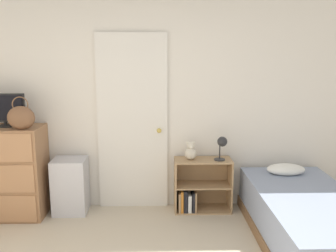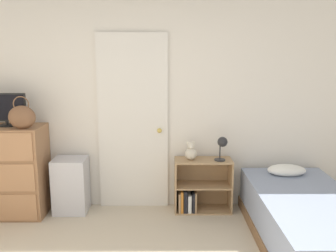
{
  "view_description": "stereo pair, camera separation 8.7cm",
  "coord_description": "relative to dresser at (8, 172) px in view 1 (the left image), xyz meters",
  "views": [
    {
      "loc": [
        0.2,
        -2.14,
        1.85
      ],
      "look_at": [
        0.31,
        1.97,
        1.04
      ],
      "focal_mm": 40.0,
      "sensor_mm": 36.0,
      "label": 1
    },
    {
      "loc": [
        0.29,
        -2.15,
        1.85
      ],
      "look_at": [
        0.31,
        1.97,
        1.04
      ],
      "focal_mm": 40.0,
      "sensor_mm": 36.0,
      "label": 2
    }
  ],
  "objects": [
    {
      "name": "tv",
      "position": [
        0.01,
        0.02,
        0.71
      ],
      "size": [
        0.45,
        0.16,
        0.37
      ],
      "color": "black",
      "rests_on": "dresser"
    },
    {
      "name": "wall_back",
      "position": [
        1.51,
        0.29,
        0.75
      ],
      "size": [
        10.0,
        0.06,
        2.55
      ],
      "color": "silver",
      "rests_on": "ground_plane"
    },
    {
      "name": "teddy_bear",
      "position": [
        2.09,
        0.09,
        0.2
      ],
      "size": [
        0.14,
        0.14,
        0.22
      ],
      "color": "beige",
      "rests_on": "bookshelf"
    },
    {
      "name": "dresser",
      "position": [
        0.0,
        0.0,
        0.0
      ],
      "size": [
        0.82,
        0.49,
        1.04
      ],
      "color": "#996B47",
      "rests_on": "ground_plane"
    },
    {
      "name": "storage_bin",
      "position": [
        0.68,
        0.07,
        -0.2
      ],
      "size": [
        0.38,
        0.34,
        0.65
      ],
      "color": "silver",
      "rests_on": "ground_plane"
    },
    {
      "name": "bookshelf",
      "position": [
        2.18,
        0.1,
        -0.26
      ],
      "size": [
        0.67,
        0.31,
        0.63
      ],
      "color": "tan",
      "rests_on": "ground_plane"
    },
    {
      "name": "door_closed",
      "position": [
        1.41,
        0.24,
        0.52
      ],
      "size": [
        0.82,
        0.09,
        2.08
      ],
      "color": "silver",
      "rests_on": "ground_plane"
    },
    {
      "name": "bed",
      "position": [
        3.17,
        -0.74,
        -0.27
      ],
      "size": [
        0.97,
        1.98,
        0.6
      ],
      "color": "brown",
      "rests_on": "ground_plane"
    },
    {
      "name": "desk_lamp",
      "position": [
        2.44,
        0.04,
        0.3
      ],
      "size": [
        0.15,
        0.14,
        0.28
      ],
      "color": "#262628",
      "rests_on": "bookshelf"
    },
    {
      "name": "handbag",
      "position": [
        0.25,
        -0.14,
        0.65
      ],
      "size": [
        0.3,
        0.13,
        0.36
      ],
      "color": "brown",
      "rests_on": "dresser"
    }
  ]
}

